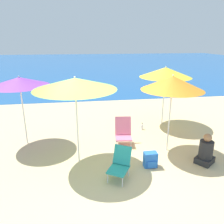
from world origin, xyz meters
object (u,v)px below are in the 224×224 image
(person_seated_near, at_px, (206,152))
(beach_umbrella_lime, at_px, (75,84))
(beach_umbrella_yellow, at_px, (166,72))
(beach_chair_teal, at_px, (120,163))
(beach_chair_pink, at_px, (123,131))
(beach_umbrella_orange, at_px, (172,83))
(backpack_blue, at_px, (150,160))
(water_bottle, at_px, (142,127))
(beach_umbrella_purple, at_px, (19,82))

(person_seated_near, bearing_deg, beach_umbrella_lime, -136.23)
(beach_umbrella_yellow, xyz_separation_m, beach_chair_teal, (-2.22, -3.13, -1.58))
(beach_chair_pink, bearing_deg, beach_umbrella_orange, -21.48)
(backpack_blue, height_order, water_bottle, backpack_blue)
(beach_umbrella_orange, height_order, beach_umbrella_lime, beach_umbrella_lime)
(backpack_blue, bearing_deg, person_seated_near, -1.55)
(beach_umbrella_lime, distance_m, backpack_blue, 2.63)
(beach_umbrella_purple, relative_size, beach_chair_teal, 2.90)
(water_bottle, bearing_deg, person_seated_near, -67.90)
(beach_umbrella_yellow, bearing_deg, backpack_blue, -116.14)
(beach_umbrella_lime, height_order, beach_chair_pink, beach_umbrella_lime)
(beach_umbrella_orange, xyz_separation_m, beach_umbrella_lime, (-2.53, -0.25, 0.11))
(beach_chair_teal, height_order, water_bottle, beach_chair_teal)
(beach_umbrella_purple, bearing_deg, backpack_blue, -29.06)
(person_seated_near, bearing_deg, beach_umbrella_yellow, 145.06)
(beach_chair_teal, height_order, beach_chair_pink, beach_chair_pink)
(beach_chair_pink, relative_size, person_seated_near, 0.98)
(beach_chair_teal, distance_m, backpack_blue, 0.91)
(beach_chair_teal, xyz_separation_m, person_seated_near, (2.28, 0.27, -0.04))
(beach_umbrella_yellow, bearing_deg, beach_umbrella_lime, -143.94)
(beach_umbrella_yellow, bearing_deg, beach_chair_teal, -125.27)
(beach_chair_pink, height_order, water_bottle, beach_chair_pink)
(beach_umbrella_purple, distance_m, beach_umbrella_lime, 2.08)
(beach_umbrella_orange, relative_size, beach_chair_teal, 3.05)
(beach_chair_teal, bearing_deg, water_bottle, 94.69)
(beach_umbrella_purple, xyz_separation_m, beach_chair_pink, (2.94, -0.45, -1.53))
(water_bottle, bearing_deg, beach_umbrella_yellow, 26.23)
(beach_umbrella_purple, relative_size, backpack_blue, 5.33)
(beach_umbrella_purple, height_order, beach_chair_pink, beach_umbrella_purple)
(beach_umbrella_orange, xyz_separation_m, water_bottle, (-0.28, 1.59, -1.87))
(backpack_blue, bearing_deg, beach_umbrella_purple, 150.94)
(beach_umbrella_yellow, distance_m, beach_chair_pink, 2.76)
(beach_umbrella_orange, height_order, backpack_blue, beach_umbrella_orange)
(beach_umbrella_purple, relative_size, beach_chair_pink, 2.60)
(beach_umbrella_orange, height_order, person_seated_near, beach_umbrella_orange)
(beach_umbrella_purple, height_order, person_seated_near, beach_umbrella_purple)
(person_seated_near, bearing_deg, water_bottle, 165.76)
(beach_chair_teal, height_order, backpack_blue, beach_chair_teal)
(beach_umbrella_yellow, height_order, backpack_blue, beach_umbrella_yellow)
(beach_umbrella_yellow, xyz_separation_m, person_seated_near, (0.07, -2.86, -1.63))
(beach_umbrella_lime, bearing_deg, person_seated_near, -9.89)
(beach_umbrella_yellow, relative_size, beach_umbrella_purple, 1.04)
(beach_umbrella_purple, xyz_separation_m, beach_umbrella_lime, (1.58, -1.34, 0.15))
(beach_umbrella_purple, xyz_separation_m, beach_chair_teal, (2.52, -2.18, -1.55))
(person_seated_near, bearing_deg, beach_umbrella_purple, -147.94)
(beach_umbrella_orange, bearing_deg, beach_umbrella_yellow, 72.96)
(beach_umbrella_lime, bearing_deg, beach_umbrella_purple, 139.74)
(beach_umbrella_purple, height_order, water_bottle, beach_umbrella_purple)
(beach_chair_pink, distance_m, backpack_blue, 1.48)
(beach_chair_pink, relative_size, water_bottle, 3.33)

